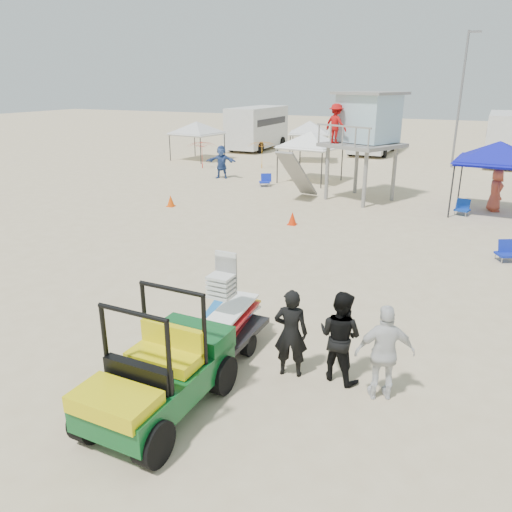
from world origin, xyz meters
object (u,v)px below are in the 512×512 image
at_px(utility_cart, 155,364).
at_px(surf_trailer, 226,316).
at_px(lifeguard_tower, 363,122).
at_px(man_left, 291,333).
at_px(canopy_blue, 500,145).

bearing_deg(utility_cart, surf_trailer, 89.81).
distance_m(utility_cart, lifeguard_tower, 17.27).
xyz_separation_m(surf_trailer, man_left, (1.52, -0.30, 0.11)).
relative_size(surf_trailer, lifeguard_tower, 0.46).
height_order(lifeguard_tower, canopy_blue, lifeguard_tower).
bearing_deg(lifeguard_tower, canopy_blue, -3.99).
bearing_deg(utility_cart, lifeguard_tower, 93.33).
bearing_deg(surf_trailer, man_left, -11.20).
relative_size(lifeguard_tower, canopy_blue, 1.38).
xyz_separation_m(surf_trailer, canopy_blue, (4.62, 14.33, 2.07)).
xyz_separation_m(utility_cart, man_left, (1.52, 2.04, -0.10)).
bearing_deg(surf_trailer, canopy_blue, 72.12).
relative_size(man_left, lifeguard_tower, 0.37).
distance_m(surf_trailer, lifeguard_tower, 15.01).
bearing_deg(canopy_blue, surf_trailer, -107.88).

